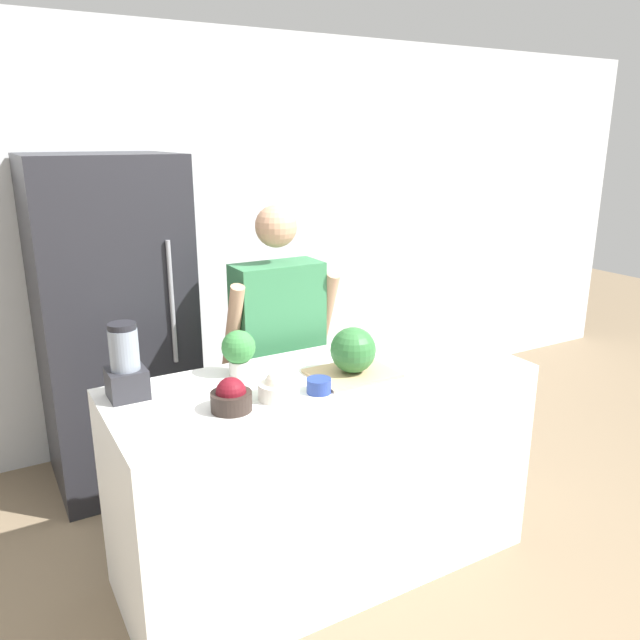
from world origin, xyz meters
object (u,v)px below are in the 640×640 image
(person, at_px, (279,358))
(bowl_cherries, at_px, (231,397))
(refrigerator, at_px, (114,325))
(potted_plant, at_px, (239,350))
(watermelon, at_px, (353,350))
(bowl_cream, at_px, (278,387))
(bowl_small_blue, at_px, (319,386))
(blender, at_px, (126,366))

(person, distance_m, bowl_cherries, 0.93)
(refrigerator, bearing_deg, bowl_cherries, -84.30)
(person, relative_size, potted_plant, 7.99)
(refrigerator, distance_m, potted_plant, 1.13)
(person, relative_size, bowl_cherries, 10.23)
(watermelon, bearing_deg, refrigerator, 119.24)
(refrigerator, height_order, bowl_cream, refrigerator)
(watermelon, bearing_deg, bowl_small_blue, -156.72)
(bowl_cream, height_order, blender, blender)
(bowl_cream, relative_size, potted_plant, 0.81)
(watermelon, xyz_separation_m, bowl_cream, (-0.40, -0.07, -0.07))
(watermelon, bearing_deg, blender, 165.13)
(watermelon, distance_m, bowl_cream, 0.41)
(bowl_cherries, relative_size, bowl_small_blue, 1.57)
(blender, relative_size, potted_plant, 1.52)
(bowl_cream, relative_size, bowl_small_blue, 1.63)
(refrigerator, relative_size, bowl_cherries, 11.74)
(bowl_small_blue, bearing_deg, blender, 153.62)
(person, bearing_deg, bowl_cream, -116.07)
(bowl_cherries, bearing_deg, refrigerator, 95.70)
(refrigerator, relative_size, potted_plant, 9.17)
(bowl_cream, bearing_deg, blender, 149.16)
(refrigerator, distance_m, bowl_small_blue, 1.52)
(potted_plant, bearing_deg, person, 45.98)
(refrigerator, distance_m, blender, 1.11)
(bowl_cream, distance_m, blender, 0.61)
(refrigerator, distance_m, watermelon, 1.53)
(refrigerator, relative_size, bowl_small_blue, 18.40)
(watermelon, xyz_separation_m, bowl_cherries, (-0.60, -0.08, -0.06))
(person, relative_size, bowl_cream, 9.86)
(bowl_cream, bearing_deg, bowl_cherries, -176.91)
(person, distance_m, bowl_cream, 0.81)
(person, bearing_deg, potted_plant, -134.02)
(bowl_cream, distance_m, bowl_small_blue, 0.17)
(bowl_small_blue, relative_size, potted_plant, 0.50)
(potted_plant, bearing_deg, bowl_cherries, -117.51)
(bowl_cream, bearing_deg, bowl_small_blue, -10.39)
(person, height_order, blender, person)
(person, height_order, bowl_cream, person)
(person, height_order, watermelon, person)
(refrigerator, relative_size, person, 1.15)
(watermelon, height_order, bowl_cherries, watermelon)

